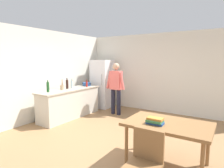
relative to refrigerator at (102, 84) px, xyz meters
name	(u,v)px	position (x,y,z in m)	size (l,w,h in m)	color
ground_plane	(109,140)	(1.90, -2.40, -0.90)	(14.00, 14.00, 0.00)	#936D47
wall_back	(156,73)	(1.90, 0.60, 0.45)	(6.40, 0.12, 2.70)	silver
wall_left	(40,75)	(-0.70, -2.20, 0.45)	(0.12, 5.60, 2.70)	silver
kitchen_counter	(70,103)	(-0.10, -1.60, -0.45)	(0.64, 2.20, 0.90)	beige
refrigerator	(102,84)	(0.00, 0.00, 0.00)	(0.70, 0.67, 1.80)	white
person	(116,85)	(0.95, -0.55, 0.08)	(0.70, 0.22, 1.70)	#1E1E2D
dining_table	(168,127)	(3.30, -2.70, -0.23)	(1.40, 0.90, 0.75)	olive
chair	(145,160)	(3.30, -3.67, -0.37)	(0.42, 0.42, 0.91)	olive
cooking_pot	(87,84)	(-0.13, -0.74, 0.06)	(0.40, 0.28, 0.12)	#285193
utensil_jar	(62,87)	(-0.17, -1.85, 0.08)	(0.11, 0.11, 0.32)	tan
bottle_water_clear	(72,84)	(-0.16, -1.44, 0.13)	(0.07, 0.07, 0.30)	silver
bottle_wine_green	(48,87)	(-0.20, -2.34, 0.15)	(0.08, 0.08, 0.34)	#1E5123
bottle_sauce_red	(87,84)	(0.03, -0.93, 0.10)	(0.06, 0.06, 0.24)	#B22319
bottle_oil_amber	(72,84)	(-0.33, -1.26, 0.12)	(0.06, 0.06, 0.28)	#996619
bottle_wine_dark	(67,84)	(-0.20, -1.60, 0.15)	(0.08, 0.08, 0.34)	black
book_stack	(155,121)	(3.14, -2.88, -0.10)	(0.28, 0.19, 0.11)	#284C8E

